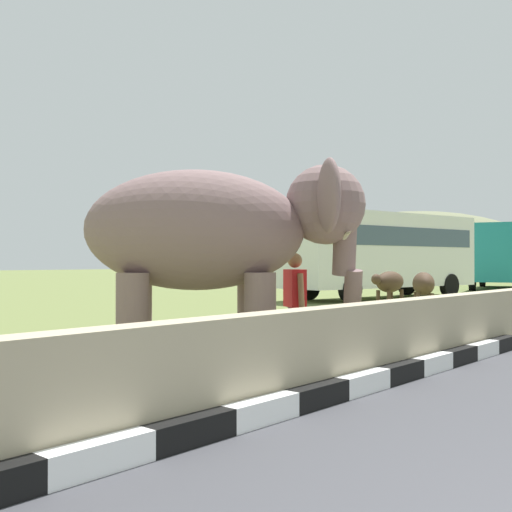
# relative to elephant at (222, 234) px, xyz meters

# --- Properties ---
(striped_curb) EXTENTS (16.20, 0.20, 0.24)m
(striped_curb) POSITION_rel_elephant_xyz_m (-3.29, -2.40, -1.80)
(striped_curb) COLOR white
(striped_curb) RESTS_ON ground_plane
(barrier_parapet) EXTENTS (28.00, 0.36, 1.00)m
(barrier_parapet) POSITION_rel_elephant_xyz_m (-0.94, -2.10, -1.42)
(barrier_parapet) COLOR tan
(barrier_parapet) RESTS_ON ground_plane
(elephant) EXTENTS (3.89, 3.77, 2.93)m
(elephant) POSITION_rel_elephant_xyz_m (0.00, 0.00, 0.00)
(elephant) COLOR #7E6262
(elephant) RESTS_ON ground_plane
(person_handler) EXTENTS (0.42, 0.60, 1.66)m
(person_handler) POSITION_rel_elephant_xyz_m (1.32, -0.30, -0.99)
(person_handler) COLOR navy
(person_handler) RESTS_ON ground_plane
(bus_white) EXTENTS (9.89, 4.35, 3.50)m
(bus_white) POSITION_rel_elephant_xyz_m (16.73, 6.94, 0.17)
(bus_white) COLOR silver
(bus_white) RESTS_ON ground_plane
(bus_teal) EXTENTS (9.65, 4.99, 3.50)m
(bus_teal) POSITION_rel_elephant_xyz_m (29.21, 6.52, 0.16)
(bus_teal) COLOR teal
(bus_teal) RESTS_ON ground_plane
(cow_near) EXTENTS (1.83, 1.35, 1.23)m
(cow_near) POSITION_rel_elephant_xyz_m (10.19, 1.88, -1.05)
(cow_near) COLOR #473323
(cow_near) RESTS_ON ground_plane
(cow_mid) EXTENTS (1.90, 0.68, 1.23)m
(cow_mid) POSITION_rel_elephant_xyz_m (10.99, 3.41, -1.05)
(cow_mid) COLOR #473323
(cow_mid) RESTS_ON ground_plane
(hill_east) EXTENTS (33.39, 26.71, 13.14)m
(hill_east) POSITION_rel_elephant_xyz_m (52.06, 22.63, -1.92)
(hill_east) COLOR #717555
(hill_east) RESTS_ON ground_plane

